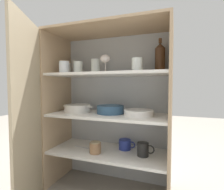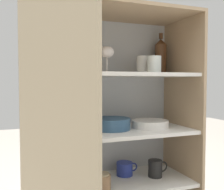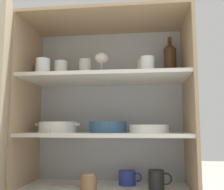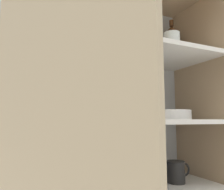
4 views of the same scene
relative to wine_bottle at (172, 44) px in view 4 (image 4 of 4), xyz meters
The scene contains 20 objects.
cupboard_back_panel 0.58m from the wine_bottle, 166.88° to the left, with size 0.96×0.02×1.27m, color #B2B7BC.
cupboard_side_left 0.96m from the wine_bottle, behind, with size 0.02×0.42×1.27m, color tan.
cupboard_side_right 0.44m from the wine_bottle, 52.68° to the right, with size 0.02×0.42×1.27m, color tan.
shelf_board_middle 0.60m from the wine_bottle, 163.66° to the right, with size 0.93×0.39×0.02m, color white.
shelf_board_upper 0.42m from the wine_bottle, 163.66° to the right, with size 0.93×0.39×0.02m, color white.
cupboard_door 1.03m from the wine_bottle, 144.60° to the right, with size 0.22×0.44×1.27m.
tumbler_glass_0 0.18m from the wine_bottle, 158.06° to the right, with size 0.08×0.08×0.10m.
tumbler_glass_1 0.76m from the wine_bottle, 164.85° to the right, with size 0.08×0.08×0.10m.
tumbler_glass_2 0.52m from the wine_bottle, behind, with size 0.08×0.08×0.12m.
tumbler_glass_3 0.80m from the wine_bottle, behind, with size 0.08×0.08×0.10m.
tumbler_glass_4 0.67m from the wine_bottle, behind, with size 0.08×0.08×0.10m.
tumbler_glass_5 0.23m from the wine_bottle, 130.47° to the right, with size 0.08×0.08×0.10m.
wine_glass_0 0.42m from the wine_bottle, 164.83° to the right, with size 0.08×0.08×0.15m.
wine_bottle is the anchor object (origin of this frame).
plate_stack_white 0.45m from the wine_bottle, 139.79° to the right, with size 0.22×0.22×0.04m.
mixing_bowl_large 0.56m from the wine_bottle, 166.53° to the right, with size 0.22×0.22×0.06m.
casserole_dish 0.79m from the wine_bottle, behind, with size 0.27×0.22×0.06m.
coffee_mug_primary 0.75m from the wine_bottle, behind, with size 0.14×0.10×0.08m.
coffee_mug_extra_1 0.70m from the wine_bottle, 130.03° to the right, with size 0.13×0.08×0.10m.
storage_jar 0.86m from the wine_bottle, 157.79° to the right, with size 0.09×0.09×0.09m.
Camera 4 is at (-0.44, -0.67, 0.61)m, focal length 35.00 mm.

